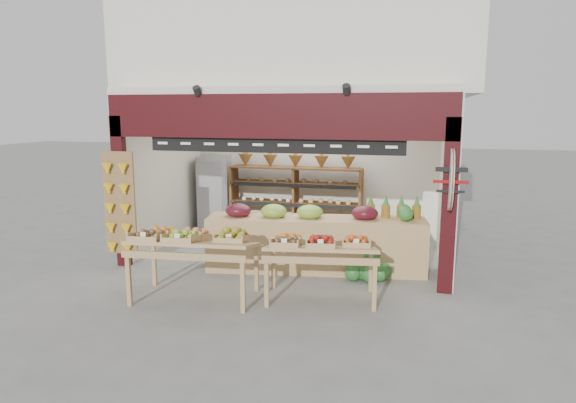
# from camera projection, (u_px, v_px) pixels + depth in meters

# --- Properties ---
(ground) EXTENTS (60.00, 60.00, 0.00)m
(ground) POSITION_uv_depth(u_px,v_px,m) (288.00, 260.00, 9.53)
(ground) COLOR slate
(ground) RESTS_ON ground
(shop_structure) EXTENTS (6.36, 5.12, 5.40)m
(shop_structure) POSITION_uv_depth(u_px,v_px,m) (308.00, 51.00, 10.37)
(shop_structure) COLOR beige
(shop_structure) RESTS_ON ground
(banana_board) EXTENTS (0.60, 0.15, 1.80)m
(banana_board) POSITION_uv_depth(u_px,v_px,m) (119.00, 205.00, 8.89)
(banana_board) COLOR olive
(banana_board) RESTS_ON ground
(gift_sign) EXTENTS (0.04, 0.93, 0.92)m
(gift_sign) POSITION_uv_depth(u_px,v_px,m) (451.00, 180.00, 7.44)
(gift_sign) COLOR #A3CDB5
(gift_sign) RESTS_ON ground
(back_shelving) EXTENTS (2.89, 0.47, 1.80)m
(back_shelving) POSITION_uv_depth(u_px,v_px,m) (295.00, 186.00, 11.12)
(back_shelving) COLOR brown
(back_shelving) RESTS_ON ground
(refrigerator) EXTENTS (0.79, 0.79, 1.74)m
(refrigerator) POSITION_uv_depth(u_px,v_px,m) (215.00, 193.00, 11.70)
(refrigerator) COLOR #B5B7BC
(refrigerator) RESTS_ON ground
(cardboard_stack) EXTENTS (1.07, 0.77, 0.66)m
(cardboard_stack) POSITION_uv_depth(u_px,v_px,m) (233.00, 236.00, 10.31)
(cardboard_stack) COLOR beige
(cardboard_stack) RESTS_ON ground
(mid_counter) EXTENTS (3.79, 1.28, 1.15)m
(mid_counter) POSITION_uv_depth(u_px,v_px,m) (315.00, 242.00, 8.84)
(mid_counter) COLOR tan
(mid_counter) RESTS_ON ground
(display_table_left) EXTENTS (1.86, 1.16, 1.11)m
(display_table_left) POSITION_uv_depth(u_px,v_px,m) (187.00, 240.00, 7.50)
(display_table_left) COLOR tan
(display_table_left) RESTS_ON ground
(display_table_right) EXTENTS (1.74, 1.15, 1.03)m
(display_table_right) POSITION_uv_depth(u_px,v_px,m) (317.00, 246.00, 7.47)
(display_table_right) COLOR tan
(display_table_right) RESTS_ON ground
(watermelon_pile) EXTENTS (0.76, 0.71, 0.54)m
(watermelon_pile) POSITION_uv_depth(u_px,v_px,m) (368.00, 267.00, 8.47)
(watermelon_pile) COLOR #1B5321
(watermelon_pile) RESTS_ON ground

